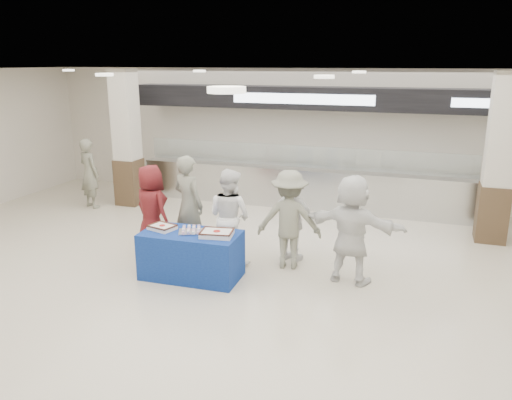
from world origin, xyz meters
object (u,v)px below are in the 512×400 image
at_px(chef_short, 293,220).
at_px(chef_tall, 230,216).
at_px(soldier_bg, 90,173).
at_px(display_table, 191,255).
at_px(soldier_a, 189,205).
at_px(civilian_maroon, 152,210).
at_px(civilian_white, 352,229).
at_px(cupcake_tray, 191,230).
at_px(soldier_b, 289,220).
at_px(sheet_cake_left, 162,227).
at_px(sheet_cake_right, 217,233).

bearing_deg(chef_short, chef_tall, 37.37).
xyz_separation_m(chef_short, soldier_bg, (-5.37, 1.67, 0.09)).
height_order(display_table, soldier_a, soldier_a).
bearing_deg(chef_tall, soldier_a, 6.47).
distance_m(civilian_maroon, chef_short, 2.50).
xyz_separation_m(chef_tall, civilian_white, (2.07, -0.14, 0.04)).
bearing_deg(display_table, cupcake_tray, 95.21).
bearing_deg(soldier_a, display_table, 138.93).
bearing_deg(cupcake_tray, soldier_b, 33.13).
bearing_deg(soldier_b, chef_tall, -1.71).
bearing_deg(civilian_maroon, cupcake_tray, 172.05).
height_order(display_table, cupcake_tray, cupcake_tray).
relative_size(soldier_a, soldier_bg, 1.09).
bearing_deg(soldier_bg, civilian_white, -176.92).
distance_m(soldier_a, chef_short, 1.88).
relative_size(display_table, chef_short, 1.06).
xyz_separation_m(cupcake_tray, civilian_white, (2.42, 0.62, 0.08)).
height_order(soldier_a, chef_tall, soldier_a).
bearing_deg(soldier_bg, soldier_a, 173.81).
xyz_separation_m(civilian_maroon, soldier_bg, (-2.91, 2.14, 0.01)).
distance_m(sheet_cake_left, soldier_b, 2.07).
relative_size(civilian_maroon, civilian_white, 0.94).
relative_size(display_table, soldier_bg, 0.95).
relative_size(sheet_cake_right, chef_tall, 0.33).
bearing_deg(sheet_cake_left, chef_short, 33.13).
relative_size(civilian_maroon, soldier_a, 0.91).
xyz_separation_m(civilian_maroon, civilian_white, (3.53, -0.08, 0.05)).
bearing_deg(civilian_maroon, soldier_b, -151.51).
height_order(display_table, soldier_b, soldier_b).
relative_size(display_table, soldier_b, 0.94).
relative_size(display_table, chef_tall, 0.95).
distance_m(chef_tall, chef_short, 1.08).
relative_size(cupcake_tray, chef_short, 0.33).
xyz_separation_m(sheet_cake_right, cupcake_tray, (-0.46, 0.04, -0.02)).
height_order(civilian_maroon, soldier_a, soldier_a).
xyz_separation_m(civilian_white, soldier_bg, (-6.44, 2.22, -0.05)).
bearing_deg(soldier_a, sheet_cake_left, 112.30).
xyz_separation_m(soldier_a, civilian_white, (2.93, -0.33, -0.03)).
relative_size(soldier_a, chef_short, 1.22).
bearing_deg(civilian_white, chef_short, -17.55).
distance_m(display_table, chef_tall, 0.97).
distance_m(chef_tall, civilian_white, 2.08).
distance_m(soldier_b, soldier_bg, 5.72).
relative_size(display_table, cupcake_tray, 3.27).
xyz_separation_m(sheet_cake_right, soldier_bg, (-4.48, 2.88, 0.02)).
bearing_deg(cupcake_tray, civilian_maroon, 147.96).
height_order(soldier_b, civilian_white, civilian_white).
xyz_separation_m(chef_short, soldier_b, (0.01, -0.28, 0.10)).
distance_m(display_table, cupcake_tray, 0.41).
bearing_deg(soldier_a, cupcake_tray, 139.59).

